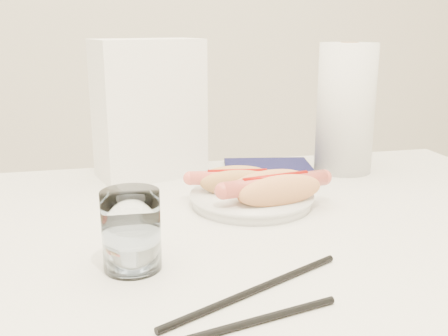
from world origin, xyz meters
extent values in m
cube|color=silver|center=(0.00, 0.00, 0.73)|extent=(1.20, 0.80, 0.04)
cylinder|color=silver|center=(0.54, 0.34, 0.35)|extent=(0.04, 0.04, 0.71)
cylinder|color=silver|center=(0.09, 0.11, 0.76)|extent=(0.23, 0.23, 0.02)
ellipsoid|color=tan|center=(0.07, 0.12, 0.79)|extent=(0.13, 0.05, 0.04)
ellipsoid|color=tan|center=(0.08, 0.15, 0.79)|extent=(0.13, 0.05, 0.04)
ellipsoid|color=tan|center=(0.08, 0.13, 0.78)|extent=(0.12, 0.06, 0.02)
cylinder|color=#EE6354|center=(0.08, 0.13, 0.79)|extent=(0.15, 0.04, 0.02)
cylinder|color=#990A05|center=(0.08, 0.13, 0.80)|extent=(0.10, 0.02, 0.01)
ellipsoid|color=#E7975A|center=(0.12, 0.05, 0.79)|extent=(0.14, 0.06, 0.05)
ellipsoid|color=#E7975A|center=(0.12, 0.09, 0.79)|extent=(0.14, 0.06, 0.05)
ellipsoid|color=#E7975A|center=(0.12, 0.07, 0.78)|extent=(0.13, 0.08, 0.03)
cylinder|color=#CE5648|center=(0.12, 0.07, 0.80)|extent=(0.18, 0.06, 0.03)
cylinder|color=#990A05|center=(0.12, 0.07, 0.81)|extent=(0.11, 0.03, 0.01)
cylinder|color=silver|center=(-0.11, -0.08, 0.80)|extent=(0.07, 0.07, 0.10)
cylinder|color=black|center=(-0.03, -0.24, 0.75)|extent=(0.25, 0.07, 0.01)
cylinder|color=black|center=(0.02, -0.17, 0.75)|extent=(0.23, 0.12, 0.01)
cube|color=white|center=(-0.05, 0.32, 0.88)|extent=(0.21, 0.16, 0.26)
cube|color=#13133C|center=(0.18, 0.29, 0.75)|extent=(0.20, 0.20, 0.01)
cylinder|color=silver|center=(0.33, 0.27, 0.87)|extent=(0.14, 0.14, 0.25)
camera|label=1|loc=(-0.13, -0.66, 1.03)|focal=42.10mm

